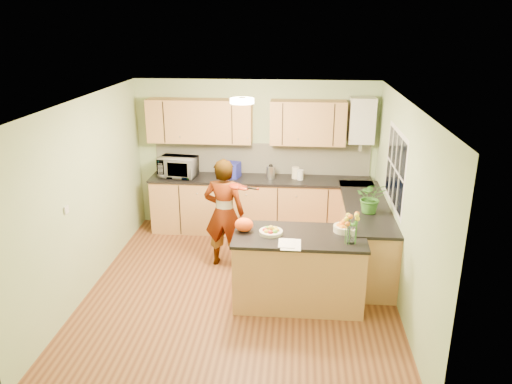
{
  "coord_description": "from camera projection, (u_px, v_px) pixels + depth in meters",
  "views": [
    {
      "loc": [
        0.71,
        -5.84,
        3.42
      ],
      "look_at": [
        0.16,
        0.5,
        1.2
      ],
      "focal_mm": 35.0,
      "sensor_mm": 36.0,
      "label": 1
    }
  ],
  "objects": [
    {
      "name": "wall_front",
      "position": [
        209.0,
        294.0,
        4.15
      ],
      "size": [
        4.0,
        0.02,
        2.5
      ],
      "primitive_type": "cube",
      "color": "#92AD7C",
      "rests_on": "floor"
    },
    {
      "name": "violinist",
      "position": [
        224.0,
        213.0,
        7.1
      ],
      "size": [
        0.62,
        0.43,
        1.6
      ],
      "primitive_type": "imported",
      "rotation": [
        0.0,
        0.0,
        3.05
      ],
      "color": "#E0B289",
      "rests_on": "floor"
    },
    {
      "name": "flower_vase",
      "position": [
        352.0,
        220.0,
        5.77
      ],
      "size": [
        0.23,
        0.23,
        0.43
      ],
      "rotation": [
        0.0,
        0.0,
        0.25
      ],
      "color": "silver",
      "rests_on": "peninsula_island"
    },
    {
      "name": "peninsula_island",
      "position": [
        298.0,
        269.0,
        6.23
      ],
      "size": [
        1.61,
        0.83,
        0.93
      ],
      "color": "#AC7A45",
      "rests_on": "floor"
    },
    {
      "name": "wall_back",
      "position": [
        256.0,
        155.0,
        8.38
      ],
      "size": [
        4.0,
        0.02,
        2.5
      ],
      "primitive_type": "cube",
      "color": "#92AD7C",
      "rests_on": "floor"
    },
    {
      "name": "upper_cabinets",
      "position": [
        244.0,
        122.0,
        8.04
      ],
      "size": [
        3.2,
        0.34,
        0.7
      ],
      "color": "#AC7A45",
      "rests_on": "wall_back"
    },
    {
      "name": "right_counter",
      "position": [
        365.0,
        235.0,
        7.18
      ],
      "size": [
        0.62,
        2.24,
        0.94
      ],
      "color": "#AC7A45",
      "rests_on": "floor"
    },
    {
      "name": "floor",
      "position": [
        241.0,
        289.0,
        6.67
      ],
      "size": [
        4.5,
        4.5,
        0.0
      ],
      "primitive_type": "plane",
      "color": "#5A2E19",
      "rests_on": "ground"
    },
    {
      "name": "potted_plant",
      "position": [
        371.0,
        197.0,
        6.67
      ],
      "size": [
        0.41,
        0.36,
        0.44
      ],
      "primitive_type": "imported",
      "rotation": [
        0.0,
        0.0,
        -0.04
      ],
      "color": "#326C24",
      "rests_on": "right_counter"
    },
    {
      "name": "jar_cream",
      "position": [
        296.0,
        173.0,
        8.16
      ],
      "size": [
        0.14,
        0.14,
        0.19
      ],
      "primitive_type": "cylinder",
      "rotation": [
        0.0,
        0.0,
        0.14
      ],
      "color": "beige",
      "rests_on": "back_counter"
    },
    {
      "name": "light_switch",
      "position": [
        66.0,
        210.0,
        5.84
      ],
      "size": [
        0.02,
        0.09,
        0.09
      ],
      "primitive_type": "cube",
      "color": "silver",
      "rests_on": "wall_left"
    },
    {
      "name": "orange_bag",
      "position": [
        244.0,
        225.0,
        6.15
      ],
      "size": [
        0.29,
        0.26,
        0.17
      ],
      "primitive_type": "ellipsoid",
      "rotation": [
        0.0,
        0.0,
        -0.36
      ],
      "color": "#F34C14",
      "rests_on": "peninsula_island"
    },
    {
      "name": "ceiling_lamp",
      "position": [
        242.0,
        101.0,
        6.15
      ],
      "size": [
        0.3,
        0.3,
        0.07
      ],
      "color": "#FFEABF",
      "rests_on": "ceiling"
    },
    {
      "name": "violin",
      "position": [
        236.0,
        186.0,
        6.71
      ],
      "size": [
        0.56,
        0.49,
        0.14
      ],
      "primitive_type": null,
      "rotation": [
        0.17,
        0.0,
        -0.61
      ],
      "color": "#4A1204",
      "rests_on": "violinist"
    },
    {
      "name": "boiler",
      "position": [
        362.0,
        121.0,
        7.88
      ],
      "size": [
        0.4,
        0.3,
        0.86
      ],
      "color": "silver",
      "rests_on": "wall_back"
    },
    {
      "name": "kettle",
      "position": [
        271.0,
        171.0,
        8.16
      ],
      "size": [
        0.15,
        0.15,
        0.27
      ],
      "rotation": [
        0.0,
        0.0,
        0.38
      ],
      "color": "#B5B5BA",
      "rests_on": "back_counter"
    },
    {
      "name": "window_right",
      "position": [
        395.0,
        169.0,
        6.57
      ],
      "size": [
        0.01,
        1.3,
        1.05
      ],
      "color": "silver",
      "rests_on": "wall_right"
    },
    {
      "name": "papers",
      "position": [
        291.0,
        244.0,
        5.8
      ],
      "size": [
        0.23,
        0.32,
        0.01
      ],
      "primitive_type": "cube",
      "color": "white",
      "rests_on": "peninsula_island"
    },
    {
      "name": "blue_box",
      "position": [
        230.0,
        170.0,
        8.22
      ],
      "size": [
        0.36,
        0.3,
        0.25
      ],
      "primitive_type": "cube",
      "rotation": [
        0.0,
        0.0,
        -0.26
      ],
      "color": "navy",
      "rests_on": "back_counter"
    },
    {
      "name": "orange_bowl",
      "position": [
        344.0,
        226.0,
        6.15
      ],
      "size": [
        0.27,
        0.27,
        0.16
      ],
      "color": "beige",
      "rests_on": "peninsula_island"
    },
    {
      "name": "back_counter",
      "position": [
        260.0,
        205.0,
        8.35
      ],
      "size": [
        3.64,
        0.62,
        0.94
      ],
      "color": "#AC7A45",
      "rests_on": "floor"
    },
    {
      "name": "jar_white",
      "position": [
        300.0,
        175.0,
        8.1
      ],
      "size": [
        0.13,
        0.13,
        0.16
      ],
      "primitive_type": "cylinder",
      "rotation": [
        0.0,
        0.0,
        0.35
      ],
      "color": "silver",
      "rests_on": "back_counter"
    },
    {
      "name": "splashback",
      "position": [
        262.0,
        158.0,
        8.37
      ],
      "size": [
        3.6,
        0.02,
        0.52
      ],
      "primitive_type": "cube",
      "color": "beige",
      "rests_on": "back_counter"
    },
    {
      "name": "wall_left",
      "position": [
        86.0,
        197.0,
        6.43
      ],
      "size": [
        0.02,
        4.5,
        2.5
      ],
      "primitive_type": "cube",
      "color": "#92AD7C",
      "rests_on": "floor"
    },
    {
      "name": "microwave",
      "position": [
        178.0,
        167.0,
        8.23
      ],
      "size": [
        0.64,
        0.48,
        0.33
      ],
      "primitive_type": "imported",
      "rotation": [
        0.0,
        0.0,
        -0.13
      ],
      "color": "silver",
      "rests_on": "back_counter"
    },
    {
      "name": "wall_right",
      "position": [
        402.0,
        206.0,
        6.1
      ],
      "size": [
        0.02,
        4.5,
        2.5
      ],
      "primitive_type": "cube",
      "color": "#92AD7C",
      "rests_on": "floor"
    },
    {
      "name": "fruit_dish",
      "position": [
        271.0,
        231.0,
        6.1
      ],
      "size": [
        0.29,
        0.29,
        0.1
      ],
      "color": "beige",
      "rests_on": "peninsula_island"
    },
    {
      "name": "ceiling",
      "position": [
        239.0,
        101.0,
        5.85
      ],
      "size": [
        4.0,
        4.5,
        0.02
      ],
      "primitive_type": "cube",
      "color": "silver",
      "rests_on": "wall_back"
    }
  ]
}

